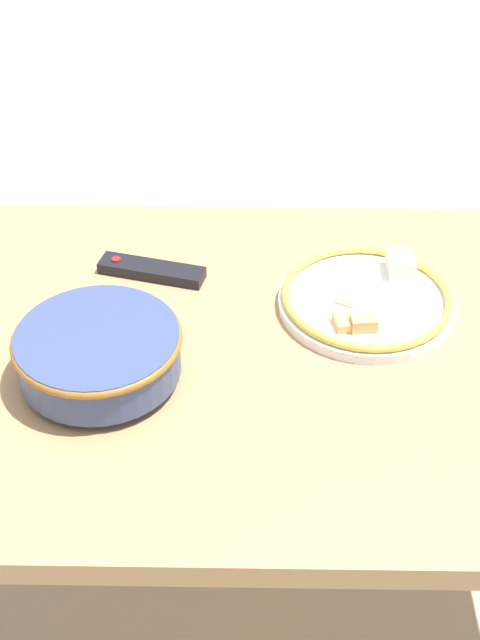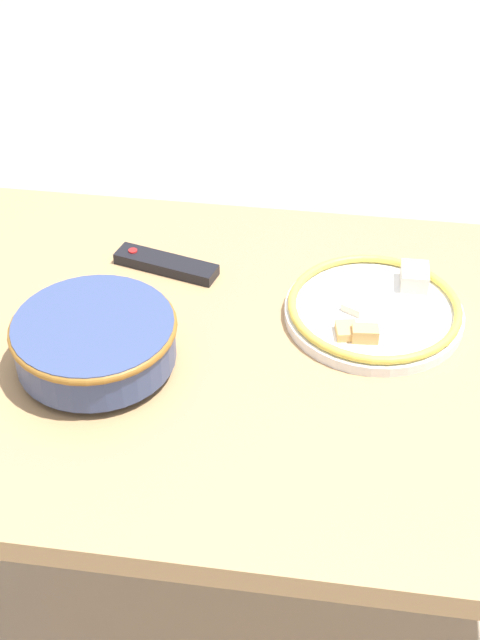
{
  "view_description": "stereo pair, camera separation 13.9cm",
  "coord_description": "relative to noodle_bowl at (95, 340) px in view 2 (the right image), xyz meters",
  "views": [
    {
      "loc": [
        -0.01,
        -1.07,
        1.66
      ],
      "look_at": [
        -0.02,
        0.01,
        0.78
      ],
      "focal_mm": 50.0,
      "sensor_mm": 36.0,
      "label": 1
    },
    {
      "loc": [
        0.13,
        -1.06,
        1.66
      ],
      "look_at": [
        -0.02,
        0.01,
        0.78
      ],
      "focal_mm": 50.0,
      "sensor_mm": 36.0,
      "label": 2
    }
  ],
  "objects": [
    {
      "name": "noodle_bowl",
      "position": [
        0.0,
        0.0,
        0.0
      ],
      "size": [
        0.25,
        0.25,
        0.08
      ],
      "color": "#384775",
      "rests_on": "dining_table"
    },
    {
      "name": "food_plate",
      "position": [
        0.42,
        0.18,
        -0.03
      ],
      "size": [
        0.29,
        0.29,
        0.05
      ],
      "color": "white",
      "rests_on": "dining_table"
    },
    {
      "name": "tv_remote",
      "position": [
        0.05,
        0.26,
        -0.04
      ],
      "size": [
        0.19,
        0.09,
        0.02
      ],
      "rotation": [
        0.0,
        0.0,
        1.32
      ],
      "color": "black",
      "rests_on": "dining_table"
    },
    {
      "name": "dining_table",
      "position": [
        0.23,
        0.08,
        -0.13
      ],
      "size": [
        1.44,
        0.83,
        0.74
      ],
      "color": "tan",
      "rests_on": "ground_plane"
    },
    {
      "name": "ground_plane",
      "position": [
        0.23,
        0.08,
        -0.79
      ],
      "size": [
        8.0,
        8.0,
        0.0
      ],
      "primitive_type": "plane",
      "color": "#B7A88E"
    }
  ]
}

